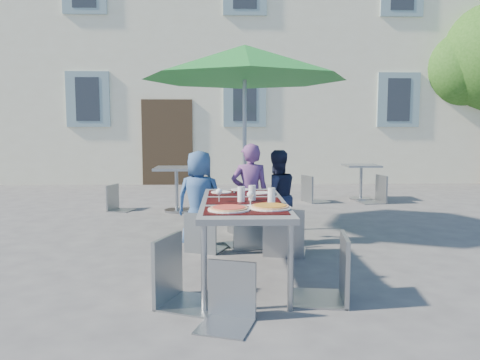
{
  "coord_description": "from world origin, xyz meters",
  "views": [
    {
      "loc": [
        -0.5,
        -4.69,
        1.43
      ],
      "look_at": [
        -0.34,
        0.65,
        0.86
      ],
      "focal_mm": 35.0,
      "sensor_mm": 36.0,
      "label": 1
    }
  ],
  "objects_px": {
    "child_2": "(276,197)",
    "chair_5": "(228,258)",
    "pizza_near_left": "(229,209)",
    "cafe_table_1": "(361,176)",
    "child_0": "(200,199)",
    "bg_chair_r_1": "(377,172)",
    "bg_chair_l_0": "(117,182)",
    "bg_chair_l_1": "(312,172)",
    "chair_2": "(285,202)",
    "chair_0": "(203,208)",
    "chair_1": "(249,199)",
    "chair_4": "(332,227)",
    "chair_3": "(179,229)",
    "dining_table": "(243,207)",
    "bg_chair_r_0": "(196,175)",
    "pizza_near_right": "(270,207)",
    "child_1": "(250,195)",
    "cafe_table_0": "(177,181)",
    "patio_umbrella": "(245,64)"
  },
  "relations": [
    {
      "from": "child_2",
      "to": "chair_5",
      "type": "distance_m",
      "value": 2.57
    },
    {
      "from": "pizza_near_left",
      "to": "cafe_table_1",
      "type": "bearing_deg",
      "value": 63.56
    },
    {
      "from": "child_0",
      "to": "bg_chair_r_1",
      "type": "bearing_deg",
      "value": -119.47
    },
    {
      "from": "bg_chair_l_0",
      "to": "bg_chair_l_1",
      "type": "distance_m",
      "value": 3.73
    },
    {
      "from": "bg_chair_r_1",
      "to": "chair_2",
      "type": "bearing_deg",
      "value": -121.09
    },
    {
      "from": "chair_5",
      "to": "bg_chair_l_1",
      "type": "relative_size",
      "value": 0.84
    },
    {
      "from": "chair_0",
      "to": "chair_1",
      "type": "relative_size",
      "value": 0.89
    },
    {
      "from": "chair_4",
      "to": "bg_chair_l_0",
      "type": "height_order",
      "value": "chair_4"
    },
    {
      "from": "pizza_near_left",
      "to": "chair_1",
      "type": "bearing_deg",
      "value": 81.28
    },
    {
      "from": "pizza_near_left",
      "to": "child_2",
      "type": "height_order",
      "value": "child_2"
    },
    {
      "from": "bg_chair_l_0",
      "to": "cafe_table_1",
      "type": "distance_m",
      "value": 4.83
    },
    {
      "from": "chair_0",
      "to": "bg_chair_l_0",
      "type": "height_order",
      "value": "chair_0"
    },
    {
      "from": "pizza_near_left",
      "to": "chair_3",
      "type": "xyz_separation_m",
      "value": [
        -0.41,
        -0.14,
        -0.14
      ]
    },
    {
      "from": "dining_table",
      "to": "child_0",
      "type": "distance_m",
      "value": 1.3
    },
    {
      "from": "chair_1",
      "to": "chair_4",
      "type": "bearing_deg",
      "value": -71.21
    },
    {
      "from": "chair_1",
      "to": "bg_chair_r_0",
      "type": "distance_m",
      "value": 2.88
    },
    {
      "from": "pizza_near_right",
      "to": "bg_chair_l_0",
      "type": "distance_m",
      "value": 4.88
    },
    {
      "from": "child_1",
      "to": "pizza_near_right",
      "type": "bearing_deg",
      "value": 91.44
    },
    {
      "from": "cafe_table_1",
      "to": "child_2",
      "type": "bearing_deg",
      "value": -120.79
    },
    {
      "from": "pizza_near_left",
      "to": "bg_chair_l_1",
      "type": "xyz_separation_m",
      "value": [
        1.68,
        5.22,
        -0.18
      ]
    },
    {
      "from": "chair_2",
      "to": "chair_5",
      "type": "height_order",
      "value": "chair_2"
    },
    {
      "from": "bg_chair_r_0",
      "to": "child_0",
      "type": "bearing_deg",
      "value": -85.69
    },
    {
      "from": "chair_0",
      "to": "bg_chair_l_0",
      "type": "relative_size",
      "value": 1.03
    },
    {
      "from": "cafe_table_0",
      "to": "bg_chair_r_0",
      "type": "relative_size",
      "value": 0.75
    },
    {
      "from": "child_1",
      "to": "patio_umbrella",
      "type": "xyz_separation_m",
      "value": [
        -0.03,
        0.83,
        1.69
      ]
    },
    {
      "from": "child_1",
      "to": "bg_chair_r_1",
      "type": "relative_size",
      "value": 1.24
    },
    {
      "from": "pizza_near_left",
      "to": "patio_umbrella",
      "type": "height_order",
      "value": "patio_umbrella"
    },
    {
      "from": "chair_4",
      "to": "bg_chair_r_0",
      "type": "height_order",
      "value": "chair_4"
    },
    {
      "from": "bg_chair_l_0",
      "to": "chair_4",
      "type": "bearing_deg",
      "value": -57.98
    },
    {
      "from": "child_1",
      "to": "bg_chair_r_0",
      "type": "xyz_separation_m",
      "value": [
        -0.82,
        2.67,
        -0.01
      ]
    },
    {
      "from": "bg_chair_l_1",
      "to": "dining_table",
      "type": "bearing_deg",
      "value": -108.17
    },
    {
      "from": "patio_umbrella",
      "to": "bg_chair_r_0",
      "type": "xyz_separation_m",
      "value": [
        -0.79,
        1.84,
        -1.71
      ]
    },
    {
      "from": "bg_chair_r_0",
      "to": "chair_4",
      "type": "bearing_deg",
      "value": -72.82
    },
    {
      "from": "chair_4",
      "to": "child_2",
      "type": "bearing_deg",
      "value": 96.68
    },
    {
      "from": "chair_3",
      "to": "cafe_table_0",
      "type": "distance_m",
      "value": 4.37
    },
    {
      "from": "pizza_near_right",
      "to": "patio_umbrella",
      "type": "distance_m",
      "value": 2.95
    },
    {
      "from": "chair_5",
      "to": "pizza_near_right",
      "type": "bearing_deg",
      "value": 59.75
    },
    {
      "from": "cafe_table_0",
      "to": "chair_4",
      "type": "bearing_deg",
      "value": -68.07
    },
    {
      "from": "bg_chair_r_0",
      "to": "bg_chair_r_1",
      "type": "bearing_deg",
      "value": 11.15
    },
    {
      "from": "child_0",
      "to": "child_1",
      "type": "relative_size",
      "value": 0.93
    },
    {
      "from": "chair_0",
      "to": "bg_chair_l_1",
      "type": "height_order",
      "value": "bg_chair_l_1"
    },
    {
      "from": "patio_umbrella",
      "to": "cafe_table_0",
      "type": "height_order",
      "value": "patio_umbrella"
    },
    {
      "from": "cafe_table_1",
      "to": "chair_1",
      "type": "bearing_deg",
      "value": -122.84
    },
    {
      "from": "pizza_near_right",
      "to": "cafe_table_1",
      "type": "height_order",
      "value": "pizza_near_right"
    },
    {
      "from": "pizza_near_right",
      "to": "pizza_near_left",
      "type": "bearing_deg",
      "value": -166.89
    },
    {
      "from": "dining_table",
      "to": "cafe_table_0",
      "type": "xyz_separation_m",
      "value": [
        -1.02,
        3.66,
        -0.15
      ]
    },
    {
      "from": "child_0",
      "to": "bg_chair_r_0",
      "type": "bearing_deg",
      "value": -70.97
    },
    {
      "from": "child_0",
      "to": "bg_chair_r_0",
      "type": "height_order",
      "value": "child_0"
    },
    {
      "from": "cafe_table_1",
      "to": "cafe_table_0",
      "type": "bearing_deg",
      "value": -160.07
    },
    {
      "from": "chair_4",
      "to": "chair_5",
      "type": "height_order",
      "value": "chair_4"
    }
  ]
}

